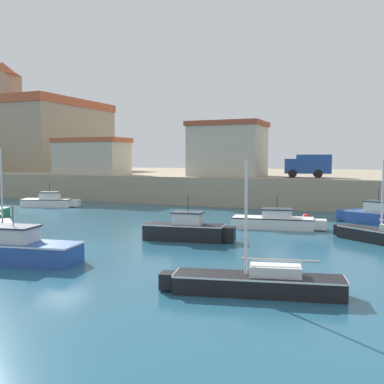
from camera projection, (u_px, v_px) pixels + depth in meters
name	position (u px, v px, depth m)	size (l,w,h in m)	color
ground_plane	(62.00, 250.00, 22.80)	(200.00, 200.00, 0.00)	#235670
quay_seawall	(263.00, 182.00, 61.32)	(120.00, 40.00, 2.81)	gray
motorboat_white_0	(49.00, 201.00, 43.37)	(5.70, 3.20, 2.34)	white
sailboat_black_1	(256.00, 282.00, 15.28)	(6.35, 2.49, 4.56)	black
motorboat_blue_4	(15.00, 249.00, 19.99)	(6.40, 2.69, 2.54)	#284C9E
motorboat_blue_5	(379.00, 215.00, 31.84)	(5.65, 3.23, 2.54)	#284C9E
sailboat_black_6	(2.00, 230.00, 26.75)	(5.58, 4.90, 5.26)	black
motorboat_black_7	(187.00, 230.00, 25.38)	(5.29, 2.08, 2.53)	black
motorboat_white_8	(276.00, 221.00, 29.72)	(6.23, 2.54, 2.24)	white
mooring_buoy	(306.00, 218.00, 32.91)	(0.59, 0.59, 0.59)	red
church	(48.00, 133.00, 69.39)	(15.49, 18.15, 16.68)	gray
harbor_shed_near_wharf	(228.00, 149.00, 46.95)	(7.67, 5.71, 5.65)	#BCB29E
harbor_shed_far_end	(92.00, 156.00, 51.80)	(8.59, 4.38, 4.18)	#BCB29E
truck_on_quay	(308.00, 165.00, 43.00)	(4.60, 2.83, 2.20)	#234793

